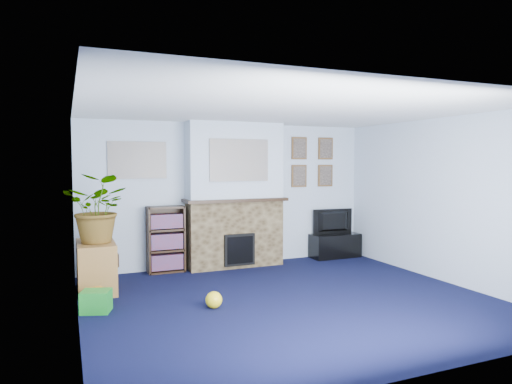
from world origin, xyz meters
name	(u,v)px	position (x,y,z in m)	size (l,w,h in m)	color
floor	(290,300)	(0.00, 0.00, 0.00)	(5.00, 4.50, 0.01)	black
ceiling	(291,109)	(0.00, 0.00, 2.40)	(5.00, 4.50, 0.01)	white
wall_back	(231,194)	(0.00, 2.25, 1.20)	(5.00, 0.04, 2.40)	silver
wall_front	(419,231)	(0.00, -2.25, 1.20)	(5.00, 0.04, 2.40)	silver
wall_left	(76,215)	(-2.50, 0.00, 1.20)	(0.04, 4.50, 2.40)	silver
wall_right	(443,200)	(2.50, 0.00, 1.20)	(0.04, 4.50, 2.40)	silver
chimney_breast	(235,196)	(0.00, 2.05, 1.18)	(1.72, 0.50, 2.40)	brown
collage_main	(239,160)	(0.00, 1.84, 1.78)	(1.00, 0.03, 0.68)	gray
collage_left	(137,160)	(-1.55, 2.23, 1.78)	(0.90, 0.03, 0.58)	gray
portrait_tl	(299,148)	(1.30, 2.23, 2.00)	(0.30, 0.03, 0.40)	brown
portrait_tr	(325,149)	(1.85, 2.23, 2.00)	(0.30, 0.03, 0.40)	brown
portrait_bl	(299,176)	(1.30, 2.23, 1.50)	(0.30, 0.03, 0.40)	brown
portrait_br	(325,176)	(1.85, 2.23, 1.50)	(0.30, 0.03, 0.40)	brown
tv_stand	(335,245)	(1.95, 2.03, 0.23)	(0.92, 0.39, 0.43)	black
television	(335,222)	(1.95, 2.05, 0.66)	(0.78, 0.10, 0.45)	black
bookshelf	(166,241)	(-1.15, 2.11, 0.50)	(0.58, 0.28, 1.05)	black
sideboard	(96,265)	(-2.24, 1.38, 0.35)	(0.48, 0.86, 0.67)	olive
potted_plant	(99,208)	(-2.19, 1.33, 1.13)	(0.83, 0.72, 0.92)	#26661E
mantel_clock	(231,194)	(-0.08, 2.00, 1.22)	(0.10, 0.06, 0.14)	gold
mantel_candle	(250,193)	(0.26, 2.00, 1.23)	(0.05, 0.05, 0.16)	#B2BFC6
mantel_teddy	(207,195)	(-0.49, 2.00, 1.22)	(0.12, 0.12, 0.12)	slate
mantel_can	(270,194)	(0.63, 2.00, 1.21)	(0.07, 0.07, 0.13)	orange
green_crate	(96,300)	(-2.30, 0.46, 0.14)	(0.32, 0.26, 0.26)	#198C26
toy_ball	(214,301)	(-0.99, 0.06, 0.09)	(0.20, 0.20, 0.20)	yellow
toy_block	(95,299)	(-2.30, 0.60, 0.11)	(0.20, 0.20, 0.24)	orange
toy_tube	(94,298)	(-2.30, 0.81, 0.07)	(0.15, 0.15, 0.33)	#198C26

